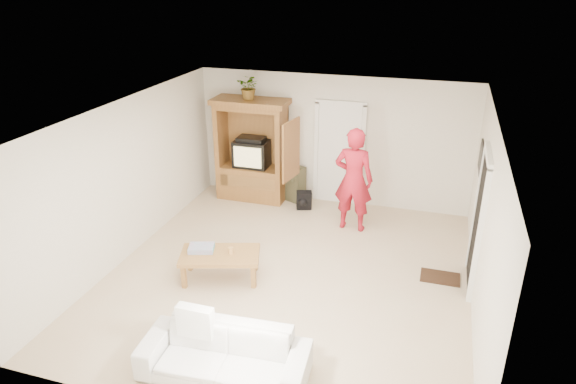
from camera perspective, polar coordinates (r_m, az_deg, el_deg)
name	(u,v)px	position (r m, az deg, el deg)	size (l,w,h in m)	color
floor	(289,274)	(8.23, 0.07, -9.13)	(6.00, 6.00, 0.00)	tan
ceiling	(289,114)	(7.17, 0.08, 8.65)	(6.00, 6.00, 0.00)	white
wall_back	(332,140)	(10.33, 4.96, 5.73)	(5.50, 5.50, 0.00)	silver
wall_front	(199,322)	(5.21, -9.91, -14.00)	(5.50, 5.50, 0.00)	silver
wall_left	(127,179)	(8.75, -17.43, 1.36)	(6.00, 6.00, 0.00)	silver
wall_right	(485,224)	(7.37, 21.02, -3.39)	(6.00, 6.00, 0.00)	silver
armoire	(253,157)	(10.57, -3.90, 3.95)	(1.82, 1.14, 2.10)	brown
door_back	(339,155)	(10.36, 5.68, 4.12)	(0.85, 0.05, 2.04)	white
doorway_right	(478,223)	(8.03, 20.38, -3.29)	(0.05, 0.90, 2.04)	black
framed_picture	(481,158)	(9.02, 20.67, 3.60)	(0.03, 0.60, 0.48)	black
doormat	(440,277)	(8.48, 16.54, -9.07)	(0.60, 0.40, 0.02)	#382316
plant	(249,87)	(10.16, -4.32, 11.55)	(0.44, 0.38, 0.49)	#4C7238
man	(354,180)	(9.29, 7.29, 1.36)	(0.71, 0.46, 1.93)	#A91627
sofa	(224,354)	(6.36, -7.08, -17.46)	(1.99, 0.78, 0.58)	silver
coffee_table	(220,257)	(8.00, -7.57, -7.13)	(1.34, 0.98, 0.45)	olive
towel	(201,248)	(8.07, -9.60, -6.17)	(0.38, 0.28, 0.08)	#C9436D
candle	(231,250)	(7.93, -6.36, -6.46)	(0.08, 0.08, 0.10)	tan
backpack_black	(304,201)	(10.27, 1.79, -0.97)	(0.30, 0.18, 0.37)	black
backpack_olive	(295,184)	(10.60, 0.74, 0.94)	(0.39, 0.29, 0.74)	#47442B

